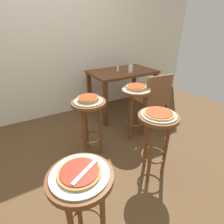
{
  "coord_description": "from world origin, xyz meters",
  "views": [
    {
      "loc": [
        -0.55,
        -1.32,
        1.45
      ],
      "look_at": [
        0.28,
        0.08,
        0.63
      ],
      "focal_mm": 28.19,
      "sensor_mm": 36.0,
      "label": 1
    }
  ],
  "objects_px": {
    "pizza_foreground": "(80,172)",
    "stool_middle": "(156,132)",
    "serving_plate_rear": "(136,89)",
    "serving_plate_leftside": "(89,101)",
    "stool_rear": "(135,103)",
    "pizza_middle": "(159,113)",
    "serving_plate_middle": "(159,115)",
    "dining_table": "(122,78)",
    "stool_leftside": "(90,116)",
    "pizza_leftside": "(88,98)",
    "serving_plate_foreground": "(80,174)",
    "pizza_server_knife": "(86,171)",
    "cup_near_edge": "(131,69)",
    "stool_foreground": "(82,197)",
    "pizza_rear": "(136,87)",
    "condiment_shaker": "(118,69)",
    "wooden_chair": "(152,100)"
  },
  "relations": [
    {
      "from": "pizza_rear",
      "to": "dining_table",
      "type": "relative_size",
      "value": 0.24
    },
    {
      "from": "serving_plate_rear",
      "to": "serving_plate_leftside",
      "type": "bearing_deg",
      "value": -176.79
    },
    {
      "from": "cup_near_edge",
      "to": "stool_leftside",
      "type": "bearing_deg",
      "value": -148.11
    },
    {
      "from": "stool_foreground",
      "to": "condiment_shaker",
      "type": "height_order",
      "value": "condiment_shaker"
    },
    {
      "from": "stool_middle",
      "to": "stool_rear",
      "type": "height_order",
      "value": "same"
    },
    {
      "from": "stool_middle",
      "to": "serving_plate_leftside",
      "type": "xyz_separation_m",
      "value": [
        -0.42,
        0.62,
        0.19
      ]
    },
    {
      "from": "stool_foreground",
      "to": "serving_plate_rear",
      "type": "xyz_separation_m",
      "value": [
        1.14,
        0.97,
        0.19
      ]
    },
    {
      "from": "stool_rear",
      "to": "wooden_chair",
      "type": "bearing_deg",
      "value": 6.74
    },
    {
      "from": "stool_foreground",
      "to": "serving_plate_leftside",
      "type": "bearing_deg",
      "value": 63.58
    },
    {
      "from": "stool_rear",
      "to": "stool_middle",
      "type": "bearing_deg",
      "value": -110.96
    },
    {
      "from": "pizza_foreground",
      "to": "pizza_middle",
      "type": "relative_size",
      "value": 0.88
    },
    {
      "from": "pizza_foreground",
      "to": "serving_plate_leftside",
      "type": "relative_size",
      "value": 0.78
    },
    {
      "from": "pizza_foreground",
      "to": "stool_leftside",
      "type": "height_order",
      "value": "pizza_foreground"
    },
    {
      "from": "stool_rear",
      "to": "pizza_middle",
      "type": "bearing_deg",
      "value": -110.96
    },
    {
      "from": "serving_plate_foreground",
      "to": "pizza_server_knife",
      "type": "relative_size",
      "value": 1.51
    },
    {
      "from": "stool_foreground",
      "to": "pizza_rear",
      "type": "xyz_separation_m",
      "value": [
        1.14,
        0.97,
        0.22
      ]
    },
    {
      "from": "stool_foreground",
      "to": "stool_middle",
      "type": "distance_m",
      "value": 0.93
    },
    {
      "from": "stool_leftside",
      "to": "stool_rear",
      "type": "xyz_separation_m",
      "value": [
        0.68,
        0.04,
        0.0
      ]
    },
    {
      "from": "stool_middle",
      "to": "dining_table",
      "type": "xyz_separation_m",
      "value": [
        0.53,
        1.41,
        0.12
      ]
    },
    {
      "from": "stool_middle",
      "to": "pizza_middle",
      "type": "distance_m",
      "value": 0.2
    },
    {
      "from": "pizza_middle",
      "to": "pizza_leftside",
      "type": "bearing_deg",
      "value": 124.09
    },
    {
      "from": "pizza_middle",
      "to": "serving_plate_leftside",
      "type": "relative_size",
      "value": 0.89
    },
    {
      "from": "pizza_middle",
      "to": "stool_rear",
      "type": "relative_size",
      "value": 0.4
    },
    {
      "from": "dining_table",
      "to": "stool_rear",
      "type": "bearing_deg",
      "value": -110.45
    },
    {
      "from": "serving_plate_middle",
      "to": "stool_leftside",
      "type": "bearing_deg",
      "value": 124.09
    },
    {
      "from": "pizza_middle",
      "to": "stool_leftside",
      "type": "xyz_separation_m",
      "value": [
        -0.42,
        0.62,
        -0.2
      ]
    },
    {
      "from": "pizza_foreground",
      "to": "stool_middle",
      "type": "relative_size",
      "value": 0.35
    },
    {
      "from": "stool_middle",
      "to": "pizza_leftside",
      "type": "relative_size",
      "value": 3.04
    },
    {
      "from": "serving_plate_foreground",
      "to": "stool_rear",
      "type": "bearing_deg",
      "value": 40.34
    },
    {
      "from": "serving_plate_foreground",
      "to": "cup_near_edge",
      "type": "height_order",
      "value": "cup_near_edge"
    },
    {
      "from": "serving_plate_foreground",
      "to": "serving_plate_rear",
      "type": "relative_size",
      "value": 0.92
    },
    {
      "from": "serving_plate_middle",
      "to": "cup_near_edge",
      "type": "relative_size",
      "value": 2.86
    },
    {
      "from": "serving_plate_middle",
      "to": "stool_rear",
      "type": "height_order",
      "value": "serving_plate_middle"
    },
    {
      "from": "wooden_chair",
      "to": "serving_plate_foreground",
      "type": "bearing_deg",
      "value": -145.75
    },
    {
      "from": "pizza_leftside",
      "to": "wooden_chair",
      "type": "height_order",
      "value": "wooden_chair"
    },
    {
      "from": "pizza_rear",
      "to": "pizza_server_knife",
      "type": "distance_m",
      "value": 1.48
    },
    {
      "from": "stool_middle",
      "to": "stool_leftside",
      "type": "xyz_separation_m",
      "value": [
        -0.42,
        0.62,
        0.0
      ]
    },
    {
      "from": "serving_plate_rear",
      "to": "cup_near_edge",
      "type": "xyz_separation_m",
      "value": [
        0.33,
        0.59,
        0.11
      ]
    },
    {
      "from": "stool_middle",
      "to": "wooden_chair",
      "type": "distance_m",
      "value": 0.92
    },
    {
      "from": "serving_plate_rear",
      "to": "stool_foreground",
      "type": "bearing_deg",
      "value": -139.66
    },
    {
      "from": "serving_plate_middle",
      "to": "condiment_shaker",
      "type": "relative_size",
      "value": 4.59
    },
    {
      "from": "stool_middle",
      "to": "condiment_shaker",
      "type": "height_order",
      "value": "condiment_shaker"
    },
    {
      "from": "pizza_middle",
      "to": "cup_near_edge",
      "type": "relative_size",
      "value": 2.44
    },
    {
      "from": "serving_plate_middle",
      "to": "dining_table",
      "type": "xyz_separation_m",
      "value": [
        0.53,
        1.41,
        -0.07
      ]
    },
    {
      "from": "stool_middle",
      "to": "stool_leftside",
      "type": "bearing_deg",
      "value": 124.09
    },
    {
      "from": "pizza_foreground",
      "to": "cup_near_edge",
      "type": "bearing_deg",
      "value": 46.62
    },
    {
      "from": "pizza_middle",
      "to": "stool_leftside",
      "type": "relative_size",
      "value": 0.4
    },
    {
      "from": "pizza_leftside",
      "to": "stool_leftside",
      "type": "bearing_deg",
      "value": 0.0
    },
    {
      "from": "dining_table",
      "to": "pizza_server_knife",
      "type": "height_order",
      "value": "dining_table"
    },
    {
      "from": "serving_plate_rear",
      "to": "dining_table",
      "type": "relative_size",
      "value": 0.34
    }
  ]
}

